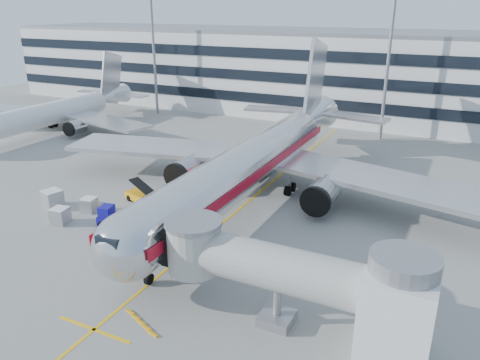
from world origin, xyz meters
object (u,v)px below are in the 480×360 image
at_px(main_jet, 256,160).
at_px(cargo_container_left, 89,205).
at_px(cargo_container_right, 53,199).
at_px(cargo_container_front, 60,216).
at_px(baggage_tug, 111,217).
at_px(ramp_worker, 148,228).
at_px(belt_loader, 145,197).

height_order(main_jet, cargo_container_left, main_jet).
height_order(cargo_container_left, cargo_container_right, cargo_container_right).
bearing_deg(cargo_container_front, cargo_container_left, 80.33).
height_order(baggage_tug, ramp_worker, baggage_tug).
bearing_deg(belt_loader, baggage_tug, -85.34).
height_order(cargo_container_left, cargo_container_front, cargo_container_front).
distance_m(main_jet, cargo_container_front, 20.81).
bearing_deg(cargo_container_left, belt_loader, 49.34).
height_order(belt_loader, cargo_container_right, belt_loader).
bearing_deg(cargo_container_left, baggage_tug, -20.33).
distance_m(cargo_container_left, cargo_container_front, 3.40).
bearing_deg(cargo_container_front, main_jet, 46.35).
xyz_separation_m(belt_loader, baggage_tug, (0.48, -5.90, 0.19)).
distance_m(belt_loader, baggage_tug, 5.93).
height_order(cargo_container_left, ramp_worker, ramp_worker).
height_order(baggage_tug, cargo_container_right, baggage_tug).
bearing_deg(belt_loader, cargo_container_left, -130.66).
height_order(main_jet, cargo_container_right, main_jet).
xyz_separation_m(main_jet, baggage_tug, (-9.38, -13.06, -3.36)).
distance_m(main_jet, cargo_container_right, 21.94).
bearing_deg(ramp_worker, baggage_tug, 139.97).
xyz_separation_m(main_jet, belt_loader, (-9.86, -7.16, -3.55)).
height_order(main_jet, belt_loader, main_jet).
height_order(belt_loader, ramp_worker, belt_loader).
bearing_deg(cargo_container_right, ramp_worker, -5.29).
relative_size(main_jet, cargo_container_right, 23.97).
xyz_separation_m(belt_loader, cargo_container_right, (-8.02, -5.12, 0.25)).
xyz_separation_m(belt_loader, cargo_container_left, (-3.73, -4.34, 0.06)).
bearing_deg(main_jet, baggage_tug, -125.69).
bearing_deg(main_jet, cargo_container_right, -145.53).
bearing_deg(ramp_worker, main_jet, 36.09).
xyz_separation_m(cargo_container_left, cargo_container_right, (-4.29, -0.78, 0.18)).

